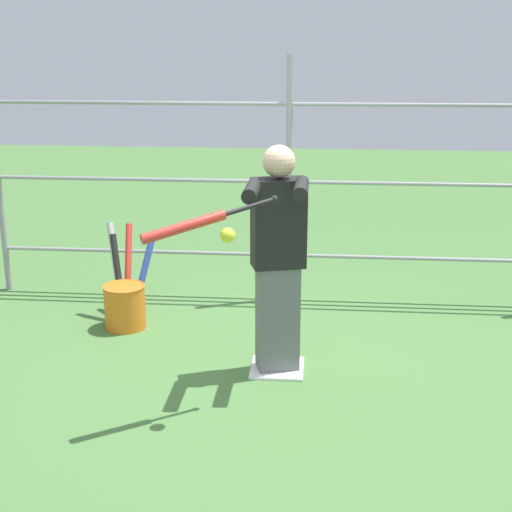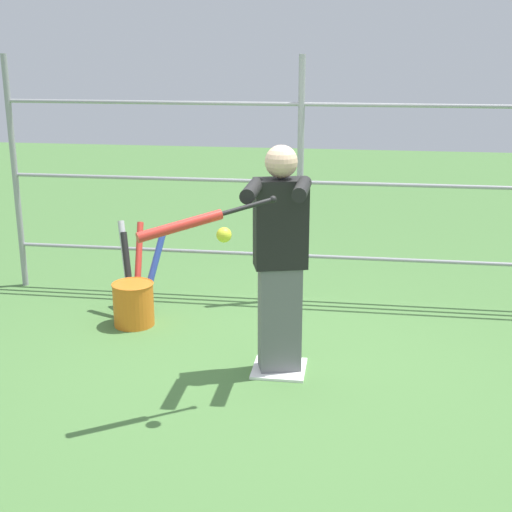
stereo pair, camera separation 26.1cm
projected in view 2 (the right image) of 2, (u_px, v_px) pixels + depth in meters
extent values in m
plane|color=#4C7A3D|center=(279.00, 370.00, 5.43)|extent=(24.00, 24.00, 0.00)
cube|color=white|center=(279.00, 368.00, 5.43)|extent=(0.40, 0.40, 0.02)
cylinder|color=#939399|center=(300.00, 182.00, 6.62)|extent=(0.06, 0.06, 2.30)
cylinder|color=#939399|center=(15.00, 174.00, 7.01)|extent=(0.06, 0.06, 2.30)
cylinder|color=#939399|center=(299.00, 256.00, 6.82)|extent=(5.63, 0.04, 0.04)
cylinder|color=#939399|center=(300.00, 182.00, 6.62)|extent=(5.63, 0.04, 0.04)
cylinder|color=#939399|center=(302.00, 104.00, 6.41)|extent=(5.63, 0.04, 0.04)
cube|color=slate|center=(280.00, 319.00, 5.31)|extent=(0.35, 0.27, 0.83)
cube|color=black|center=(281.00, 224.00, 5.10)|extent=(0.42, 0.31, 0.65)
sphere|color=beige|center=(281.00, 162.00, 4.97)|extent=(0.23, 0.23, 0.23)
cylinder|color=black|center=(302.00, 189.00, 4.82)|extent=(0.10, 0.46, 0.10)
cylinder|color=black|center=(252.00, 190.00, 4.78)|extent=(0.10, 0.46, 0.10)
sphere|color=black|center=(273.00, 199.00, 4.59)|extent=(0.05, 0.05, 0.05)
cylinder|color=black|center=(247.00, 207.00, 4.53)|extent=(0.32, 0.23, 0.09)
cylinder|color=red|center=(180.00, 226.00, 4.36)|extent=(0.50, 0.36, 0.16)
sphere|color=yellow|center=(224.00, 235.00, 4.41)|extent=(0.10, 0.10, 0.10)
cylinder|color=orange|center=(134.00, 304.00, 6.25)|extent=(0.36, 0.36, 0.38)
torus|color=orange|center=(133.00, 284.00, 6.20)|extent=(0.37, 0.37, 0.01)
cylinder|color=#B2B2B7|center=(127.00, 269.00, 6.41)|extent=(0.26, 0.40, 0.83)
cylinder|color=black|center=(128.00, 275.00, 6.40)|extent=(0.22, 0.35, 0.73)
cylinder|color=red|center=(138.00, 269.00, 6.47)|extent=(0.13, 0.51, 0.79)
cylinder|color=#334CB2|center=(152.00, 276.00, 6.36)|extent=(0.24, 0.35, 0.73)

